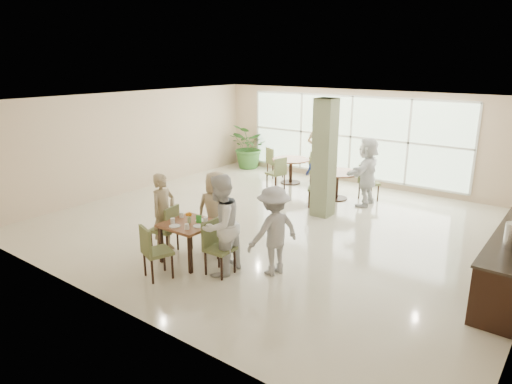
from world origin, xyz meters
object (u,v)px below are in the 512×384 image
Objects in this scene: main_table at (189,228)px; round_table_left at (291,164)px; teen_left at (164,213)px; teen_right at (220,225)px; teen_far at (216,211)px; adult_b at (367,172)px; teen_standing at (274,231)px; adult_standing at (317,151)px; adult_a at (317,178)px; potted_plant at (250,147)px; round_table_right at (337,178)px.

round_table_left is at bearing 104.97° from main_table.
round_table_left is at bearing 5.11° from teen_left.
teen_far is at bearing -139.98° from teen_right.
adult_b is at bearing -13.71° from round_table_left.
teen_right is (1.54, -0.09, 0.12)m from teen_left.
adult_standing is (-2.54, 5.92, 0.17)m from teen_standing.
teen_right reaches higher than adult_a.
teen_left is at bearing -99.32° from teen_right.
teen_left is 1.02× the size of adult_a.
main_table is at bearing -96.83° from teen_left.
round_table_left is at bearing -131.66° from teen_standing.
adult_b is at bearing -157.38° from teen_standing.
round_table_left is 0.74× the size of potted_plant.
adult_a reaches higher than round_table_right.
adult_standing reaches higher than adult_b.
teen_right is (2.37, -5.90, 0.32)m from round_table_left.
teen_standing is at bearing 121.65° from teen_right.
potted_plant is 7.06m from teen_far.
round_table_left is at bearing 49.16° from adult_standing.
adult_standing is (0.56, 0.58, 0.39)m from round_table_left.
teen_right reaches higher than adult_b.
potted_plant is at bearing 171.54° from adult_a.
teen_right reaches higher than round_table_left.
main_table is 0.84m from teen_right.
teen_left is 1.01m from teen_far.
teen_far is at bearing -78.73° from teen_standing.
adult_b reaches higher than potted_plant.
adult_a is at bearing -95.45° from round_table_right.
round_table_left is 2.00m from round_table_right.
teen_left reaches higher than adult_a.
teen_far reaches higher than teen_standing.
round_table_left is 0.63× the size of teen_right.
adult_b is at bearing -16.58° from potted_plant.
teen_left is 5.49m from adult_b.
teen_far is 0.82× the size of adult_standing.
teen_left is at bearing 15.66° from teen_far.
main_table is 5.33m from adult_b.
round_table_right is 1.85m from adult_standing.
potted_plant is at bearing -1.49° from adult_standing.
adult_b is (2.74, -0.67, 0.30)m from round_table_left.
main_table is 7.65m from potted_plant.
round_table_left is 0.64× the size of adult_b.
adult_b is (0.85, -0.02, 0.30)m from round_table_right.
round_table_right is 0.74× the size of adult_a.
round_table_left is 0.58× the size of adult_standing.
teen_right is (0.48, -5.26, 0.32)m from round_table_right.
adult_standing is (2.75, -0.22, 0.21)m from potted_plant.
round_table_left is (-1.57, 5.86, -0.07)m from main_table.
teen_far reaches higher than potted_plant.
round_table_right is 5.29m from teen_right.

